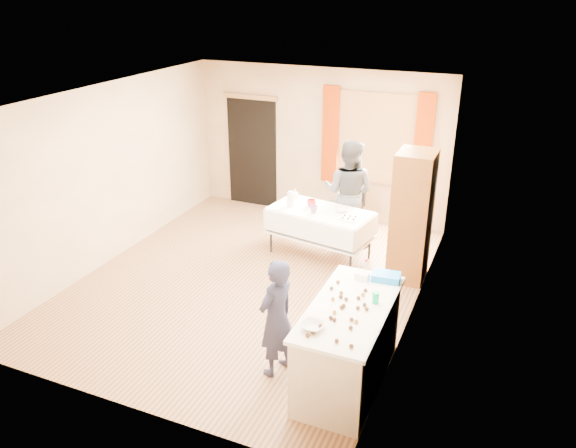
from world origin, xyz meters
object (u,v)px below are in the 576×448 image
at_px(counter, 348,344).
at_px(chair, 347,212).
at_px(cabinet, 412,217).
at_px(girl, 276,318).
at_px(woman, 349,192).
at_px(party_table, 320,229).

distance_m(counter, chair, 3.96).
distance_m(cabinet, girl, 2.80).
bearing_deg(woman, counter, 109.54).
relative_size(cabinet, counter, 1.14).
bearing_deg(chair, party_table, -69.86).
height_order(party_table, chair, chair).
height_order(counter, girl, girl).
relative_size(counter, party_table, 0.98).
xyz_separation_m(party_table, woman, (0.23, 0.64, 0.40)).
relative_size(girl, woman, 0.79).
height_order(counter, party_table, counter).
distance_m(cabinet, woman, 1.39).
distance_m(cabinet, chair, 1.90).
height_order(chair, woman, woman).
bearing_deg(woman, party_table, 72.00).
distance_m(party_table, woman, 0.79).
bearing_deg(girl, party_table, -150.91).
xyz_separation_m(party_table, chair, (0.08, 1.11, -0.12)).
bearing_deg(counter, chair, 107.61).
xyz_separation_m(cabinet, chair, (-1.30, 1.25, -0.60)).
bearing_deg(party_table, cabinet, 3.82).
bearing_deg(girl, chair, -155.10).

